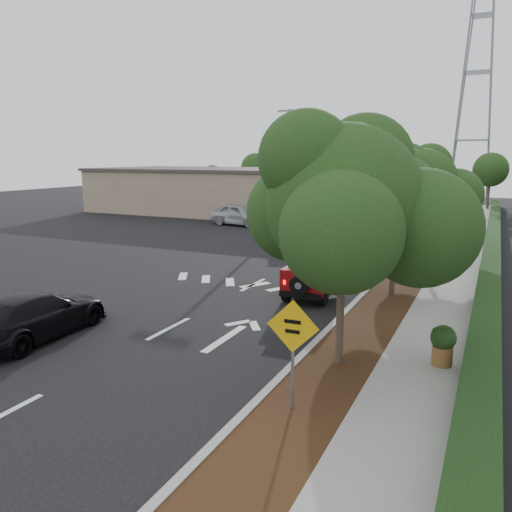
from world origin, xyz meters
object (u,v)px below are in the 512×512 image
Objects in this scene: red_jeep at (315,271)px; speed_hump_sign at (293,340)px; black_suv_oncoming at (35,315)px; silver_suv_ahead at (347,244)px.

red_jeep is 1.57× the size of speed_hump_sign.
speed_hump_sign reaches higher than black_suv_oncoming.
speed_hump_sign reaches higher than silver_suv_ahead.
black_suv_oncoming is 2.04× the size of speed_hump_sign.
speed_hump_sign is at bearing -81.60° from silver_suv_ahead.
silver_suv_ahead is 1.02× the size of black_suv_oncoming.
red_jeep is at bearing -129.93° from black_suv_oncoming.
silver_suv_ahead is 16.57m from black_suv_oncoming.
black_suv_oncoming is at bearing 170.91° from speed_hump_sign.
silver_suv_ahead is at bearing 92.98° from red_jeep.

